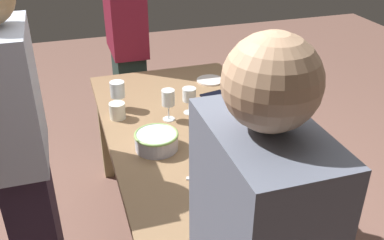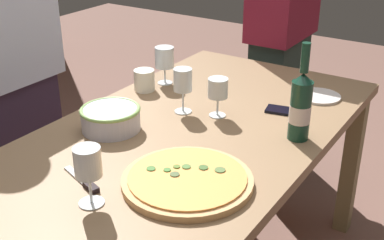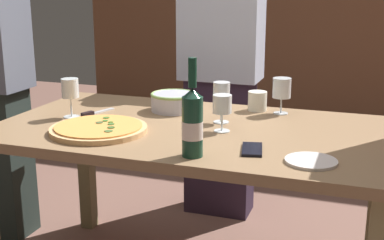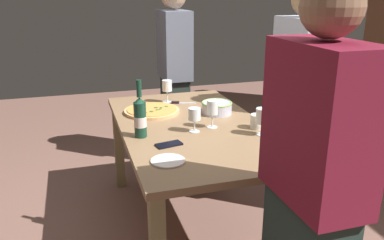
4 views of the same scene
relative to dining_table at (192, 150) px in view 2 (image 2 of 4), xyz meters
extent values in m
cube|color=#8E6D4B|center=(0.00, 0.00, 0.07)|extent=(1.60, 0.90, 0.04)
cube|color=#897B51|center=(0.74, -0.40, -0.30)|extent=(0.07, 0.07, 0.71)
cube|color=#897B51|center=(0.74, 0.40, -0.30)|extent=(0.07, 0.07, 0.71)
cylinder|color=#DFAA70|center=(-0.32, -0.19, 0.10)|extent=(0.38, 0.38, 0.02)
cylinder|color=#F49D4A|center=(-0.32, -0.19, 0.12)|extent=(0.35, 0.35, 0.01)
cylinder|color=#3E6129|center=(-0.26, -0.21, 0.12)|extent=(0.03, 0.03, 0.00)
cylinder|color=#507026|center=(-0.30, -0.14, 0.12)|extent=(0.02, 0.02, 0.00)
cylinder|color=#526F37|center=(-0.24, -0.26, 0.12)|extent=(0.03, 0.03, 0.00)
cylinder|color=#4C5F34|center=(-0.34, -0.16, 0.12)|extent=(0.03, 0.03, 0.00)
cylinder|color=#4C7533|center=(-0.28, -0.16, 0.12)|extent=(0.03, 0.03, 0.00)
cylinder|color=#3F752E|center=(-0.33, -0.13, 0.12)|extent=(0.02, 0.02, 0.00)
cylinder|color=#3F722D|center=(-0.35, -0.08, 0.12)|extent=(0.03, 0.03, 0.00)
cylinder|color=silver|center=(-0.17, 0.23, 0.13)|extent=(0.21, 0.21, 0.08)
torus|color=#8DBA62|center=(-0.17, 0.23, 0.17)|extent=(0.21, 0.21, 0.01)
cylinder|color=#163D2C|center=(0.12, -0.35, 0.20)|extent=(0.07, 0.07, 0.21)
cone|color=#163D2C|center=(0.12, -0.35, 0.31)|extent=(0.07, 0.07, 0.03)
cylinder|color=#163D2C|center=(0.12, -0.35, 0.38)|extent=(0.03, 0.03, 0.10)
cylinder|color=silver|center=(0.12, -0.35, 0.19)|extent=(0.07, 0.07, 0.06)
cylinder|color=white|center=(0.30, 0.34, 0.09)|extent=(0.07, 0.07, 0.00)
cylinder|color=white|center=(0.30, 0.34, 0.13)|extent=(0.01, 0.01, 0.07)
cylinder|color=white|center=(0.30, 0.34, 0.21)|extent=(0.08, 0.08, 0.09)
cylinder|color=maroon|center=(0.30, 0.34, 0.18)|extent=(0.07, 0.07, 0.03)
cylinder|color=white|center=(0.09, 0.10, 0.09)|extent=(0.07, 0.07, 0.00)
cylinder|color=white|center=(0.09, 0.10, 0.14)|extent=(0.01, 0.01, 0.08)
cylinder|color=white|center=(0.09, 0.10, 0.22)|extent=(0.07, 0.07, 0.09)
cylinder|color=white|center=(-0.55, -0.03, 0.09)|extent=(0.07, 0.07, 0.00)
cylinder|color=white|center=(-0.55, -0.03, 0.14)|extent=(0.01, 0.01, 0.08)
cylinder|color=white|center=(-0.55, -0.03, 0.22)|extent=(0.07, 0.07, 0.08)
cylinder|color=white|center=(0.13, -0.03, 0.09)|extent=(0.06, 0.06, 0.00)
cylinder|color=white|center=(0.13, -0.03, 0.13)|extent=(0.01, 0.01, 0.07)
cylinder|color=white|center=(0.13, -0.03, 0.20)|extent=(0.07, 0.07, 0.07)
cylinder|color=white|center=(0.19, 0.36, 0.14)|extent=(0.09, 0.09, 0.09)
cylinder|color=white|center=(0.51, -0.28, 0.10)|extent=(0.17, 0.17, 0.01)
cube|color=black|center=(0.30, -0.23, 0.10)|extent=(0.10, 0.16, 0.01)
cube|color=silver|center=(-0.47, 0.10, 0.10)|extent=(0.06, 0.13, 0.01)
cube|color=black|center=(-0.50, 0.02, 0.10)|extent=(0.04, 0.06, 0.02)
cube|color=#2C1F31|center=(-0.12, 0.84, -0.26)|extent=(0.37, 0.20, 0.79)
cube|color=#22332E|center=(1.10, 0.15, -0.26)|extent=(0.37, 0.20, 0.80)
camera|label=1|loc=(-1.91, 0.60, 1.22)|focal=40.68mm
camera|label=2|loc=(-1.37, -0.89, 0.89)|focal=47.48mm
camera|label=3|loc=(0.68, -1.96, 0.67)|focal=49.23mm
camera|label=4|loc=(2.25, -0.69, 0.90)|focal=36.55mm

